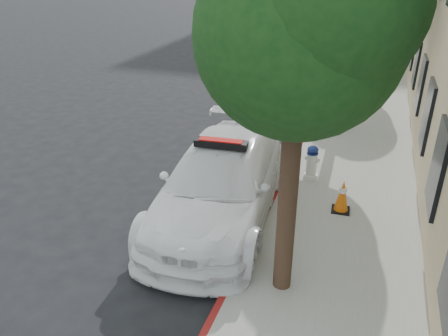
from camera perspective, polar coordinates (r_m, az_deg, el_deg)
ground at (r=10.12m, az=-6.20°, el=-4.92°), size 120.00×120.00×0.00m
sidewalk at (r=18.50m, az=17.99°, el=8.56°), size 3.20×50.00×0.15m
curb_strip at (r=18.59m, az=13.22°, el=9.21°), size 0.12×50.00×0.15m
tree_near at (r=5.93m, az=10.14°, el=17.06°), size 2.92×2.82×5.62m
police_car at (r=9.32m, az=-0.36°, el=-1.80°), size 2.79×5.84×1.79m
parked_car_mid at (r=19.13m, az=8.16°, el=11.94°), size 1.91×4.07×1.35m
parked_car_far at (r=22.47m, az=12.24°, el=13.87°), size 2.20×4.75×1.51m
fire_hydrant at (r=11.00m, az=11.38°, el=0.69°), size 0.37×0.34×0.87m
traffic_cone at (r=9.75m, az=15.19°, el=-3.53°), size 0.41×0.41×0.74m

